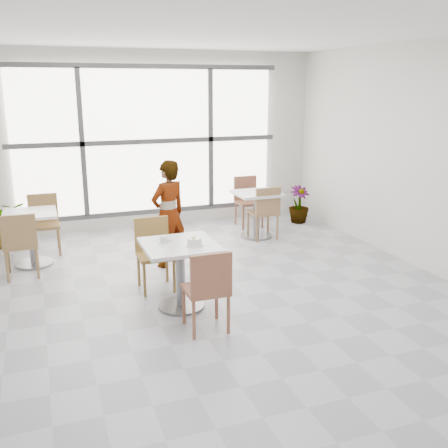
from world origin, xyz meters
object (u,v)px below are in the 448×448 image
object	(u,v)px
oatmeal_bowl	(194,241)
bg_table_left	(31,231)
chair_near	(208,286)
bg_table_right	(257,208)
chair_far	(154,248)
bg_chair_left_far	(44,220)
bg_chair_left_near	(20,241)
bg_chair_right_far	(247,198)
plant_left	(6,224)
plant_right	(299,204)
main_table	(180,263)
coffee_cup	(164,240)
person	(169,214)
bg_chair_right_near	(265,209)

from	to	relation	value
oatmeal_bowl	bg_table_left	bearing A→B (deg)	127.67
chair_near	bg_table_right	world-z (taller)	chair_near
chair_near	chair_far	size ratio (longest dim) A/B	1.00
bg_chair_left_far	bg_chair_left_near	bearing A→B (deg)	-106.85
chair_near	bg_chair_right_far	bearing A→B (deg)	-117.94
bg_chair_right_far	plant_left	size ratio (longest dim) A/B	1.22
bg_table_left	bg_table_right	distance (m)	3.46
chair_near	plant_right	size ratio (longest dim) A/B	1.30
main_table	coffee_cup	world-z (taller)	coffee_cup
coffee_cup	bg_chair_left_far	size ratio (longest dim) A/B	0.18
main_table	plant_right	world-z (taller)	main_table
chair_near	bg_chair_right_far	xyz separation A→B (m)	(1.94, 3.66, 0.00)
chair_far	bg_chair_right_far	distance (m)	3.16
bg_chair_right_far	bg_table_right	bearing A→B (deg)	-100.39
chair_near	plant_left	distance (m)	4.29
coffee_cup	bg_chair_left_far	xyz separation A→B (m)	(-1.22, 2.49, -0.28)
bg_chair_left_far	oatmeal_bowl	bearing A→B (deg)	-60.94
main_table	person	world-z (taller)	person
main_table	plant_left	distance (m)	3.65
person	bg_chair_left_near	distance (m)	1.93
chair_far	bg_chair_right_near	distance (m)	2.53
oatmeal_bowl	plant_right	distance (m)	4.13
chair_far	bg_chair_left_near	size ratio (longest dim) A/B	1.00
chair_near	bg_chair_left_far	bearing A→B (deg)	-65.91
main_table	plant_right	distance (m)	4.13
bg_table_right	chair_far	bearing A→B (deg)	-142.69
chair_far	plant_right	bearing A→B (deg)	34.35
bg_chair_left_far	plant_left	distance (m)	0.76
bg_chair_left_far	bg_chair_right_near	bearing A→B (deg)	-9.01
bg_table_right	person	bearing A→B (deg)	-152.83
person	bg_table_right	distance (m)	1.91
oatmeal_bowl	chair_far	bearing A→B (deg)	109.15
chair_far	bg_chair_right_far	size ratio (longest dim) A/B	1.00
chair_near	bg_chair_left_near	bearing A→B (deg)	-51.70
oatmeal_bowl	main_table	bearing A→B (deg)	142.07
oatmeal_bowl	bg_table_left	world-z (taller)	oatmeal_bowl
oatmeal_bowl	plant_left	size ratio (longest dim) A/B	0.29
plant_right	bg_chair_left_near	bearing A→B (deg)	-164.86
chair_far	coffee_cup	xyz separation A→B (m)	(-0.01, -0.58, 0.28)
main_table	oatmeal_bowl	size ratio (longest dim) A/B	3.81
oatmeal_bowl	bg_table_left	size ratio (longest dim) A/B	0.28
oatmeal_bowl	bg_chair_right_near	world-z (taller)	bg_chair_right_near
bg_table_left	plant_left	distance (m)	1.09
plant_right	bg_table_left	bearing A→B (deg)	-170.48
coffee_cup	bg_chair_right_far	xyz separation A→B (m)	(2.19, 2.86, -0.28)
main_table	bg_table_right	size ratio (longest dim) A/B	1.07
bg_table_left	bg_table_right	xyz separation A→B (m)	(3.46, 0.18, 0.00)
oatmeal_bowl	coffee_cup	world-z (taller)	oatmeal_bowl
bg_chair_left_far	bg_chair_right_near	size ratio (longest dim) A/B	1.00
oatmeal_bowl	bg_chair_right_far	world-z (taller)	bg_chair_right_far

